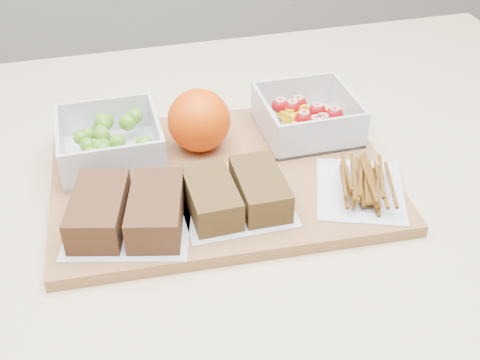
{
  "coord_description": "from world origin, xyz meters",
  "views": [
    {
      "loc": [
        -0.16,
        -0.58,
        1.36
      ],
      "look_at": [
        -0.01,
        -0.02,
        0.93
      ],
      "focal_mm": 45.0,
      "sensor_mm": 36.0,
      "label": 1
    }
  ],
  "objects_px": {
    "orange": "(199,120)",
    "sandwich_bag_left": "(128,211)",
    "grape_container": "(111,141)",
    "fruit_container": "(307,118)",
    "cutting_board": "(221,177)",
    "pretzel_bag": "(361,182)",
    "sandwich_bag_center": "(236,193)"
  },
  "relations": [
    {
      "from": "fruit_container",
      "to": "orange",
      "type": "xyz_separation_m",
      "value": [
        -0.15,
        -0.0,
        0.02
      ]
    },
    {
      "from": "pretzel_bag",
      "to": "fruit_container",
      "type": "bearing_deg",
      "value": 96.52
    },
    {
      "from": "cutting_board",
      "to": "pretzel_bag",
      "type": "xyz_separation_m",
      "value": [
        0.15,
        -0.08,
        0.02
      ]
    },
    {
      "from": "sandwich_bag_left",
      "to": "sandwich_bag_center",
      "type": "relative_size",
      "value": 1.29
    },
    {
      "from": "cutting_board",
      "to": "pretzel_bag",
      "type": "distance_m",
      "value": 0.17
    },
    {
      "from": "sandwich_bag_center",
      "to": "pretzel_bag",
      "type": "xyz_separation_m",
      "value": [
        0.15,
        -0.01,
        -0.01
      ]
    },
    {
      "from": "grape_container",
      "to": "orange",
      "type": "relative_size",
      "value": 1.55
    },
    {
      "from": "cutting_board",
      "to": "fruit_container",
      "type": "height_order",
      "value": "fruit_container"
    },
    {
      "from": "cutting_board",
      "to": "grape_container",
      "type": "relative_size",
      "value": 3.29
    },
    {
      "from": "grape_container",
      "to": "fruit_container",
      "type": "bearing_deg",
      "value": -1.39
    },
    {
      "from": "orange",
      "to": "sandwich_bag_left",
      "type": "distance_m",
      "value": 0.18
    },
    {
      "from": "fruit_container",
      "to": "cutting_board",
      "type": "bearing_deg",
      "value": -154.51
    },
    {
      "from": "pretzel_bag",
      "to": "orange",
      "type": "bearing_deg",
      "value": 139.21
    },
    {
      "from": "sandwich_bag_left",
      "to": "sandwich_bag_center",
      "type": "height_order",
      "value": "sandwich_bag_left"
    },
    {
      "from": "orange",
      "to": "sandwich_bag_left",
      "type": "height_order",
      "value": "orange"
    },
    {
      "from": "fruit_container",
      "to": "sandwich_bag_left",
      "type": "xyz_separation_m",
      "value": [
        -0.26,
        -0.14,
        0.0
      ]
    },
    {
      "from": "sandwich_bag_left",
      "to": "sandwich_bag_center",
      "type": "xyz_separation_m",
      "value": [
        0.12,
        0.0,
        -0.0
      ]
    },
    {
      "from": "grape_container",
      "to": "orange",
      "type": "height_order",
      "value": "orange"
    },
    {
      "from": "sandwich_bag_center",
      "to": "grape_container",
      "type": "bearing_deg",
      "value": 132.31
    },
    {
      "from": "fruit_container",
      "to": "sandwich_bag_center",
      "type": "height_order",
      "value": "fruit_container"
    },
    {
      "from": "grape_container",
      "to": "fruit_container",
      "type": "height_order",
      "value": "grape_container"
    },
    {
      "from": "cutting_board",
      "to": "sandwich_bag_left",
      "type": "distance_m",
      "value": 0.15
    },
    {
      "from": "grape_container",
      "to": "sandwich_bag_center",
      "type": "relative_size",
      "value": 1.01
    },
    {
      "from": "fruit_container",
      "to": "orange",
      "type": "distance_m",
      "value": 0.15
    },
    {
      "from": "fruit_container",
      "to": "pretzel_bag",
      "type": "relative_size",
      "value": 0.82
    },
    {
      "from": "orange",
      "to": "cutting_board",
      "type": "bearing_deg",
      "value": -77.7
    },
    {
      "from": "cutting_board",
      "to": "sandwich_bag_center",
      "type": "bearing_deg",
      "value": -86.25
    },
    {
      "from": "sandwich_bag_left",
      "to": "orange",
      "type": "bearing_deg",
      "value": 50.95
    },
    {
      "from": "fruit_container",
      "to": "sandwich_bag_center",
      "type": "relative_size",
      "value": 0.99
    },
    {
      "from": "orange",
      "to": "fruit_container",
      "type": "bearing_deg",
      "value": 0.57
    },
    {
      "from": "orange",
      "to": "sandwich_bag_left",
      "type": "relative_size",
      "value": 0.51
    },
    {
      "from": "grape_container",
      "to": "fruit_container",
      "type": "relative_size",
      "value": 1.02
    }
  ]
}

